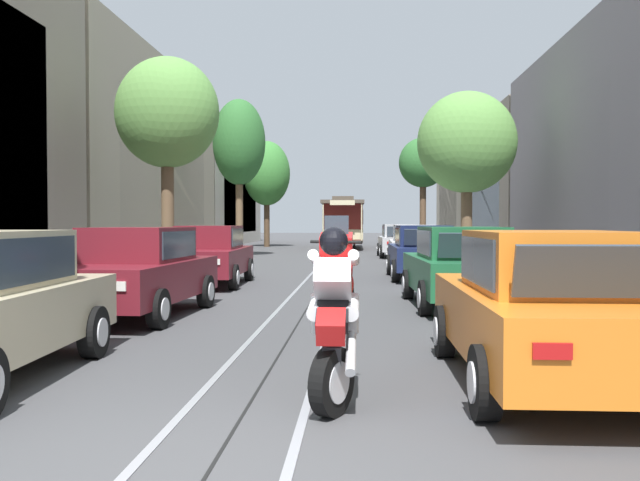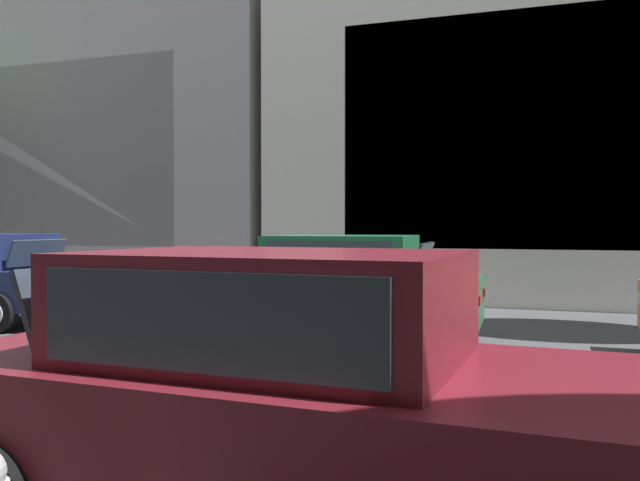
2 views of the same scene
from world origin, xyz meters
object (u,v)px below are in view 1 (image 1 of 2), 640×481
at_px(parked_car_silver_fifth_right, 399,241).
at_px(parked_car_maroon_mid_left, 209,255).
at_px(street_tree_kerb_right_mid, 423,164).
at_px(parked_car_navy_mid_right, 423,252).
at_px(street_tree_kerb_left_second, 167,115).
at_px(cable_car_trolley, 344,223).
at_px(fire_hydrant, 78,288).
at_px(motorcycle_with_rider, 335,304).
at_px(street_tree_kerb_left_fourth, 267,174).
at_px(street_tree_kerb_left_mid, 239,143).
at_px(parked_car_white_fourth_right, 414,245).
at_px(street_tree_kerb_right_second, 467,143).
at_px(parked_car_orange_near_right, 548,307).
at_px(parked_car_green_second_right, 461,267).
at_px(parked_car_maroon_second_left, 137,271).

bearing_deg(parked_car_silver_fifth_right, parked_car_maroon_mid_left, -111.87).
distance_m(parked_car_silver_fifth_right, street_tree_kerb_right_mid, 10.00).
bearing_deg(parked_car_navy_mid_right, street_tree_kerb_left_second, 175.34).
xyz_separation_m(street_tree_kerb_right_mid, cable_car_trolley, (-4.89, 2.59, -3.56)).
bearing_deg(fire_hydrant, motorcycle_with_rider, -50.66).
distance_m(street_tree_kerb_left_fourth, motorcycle_with_rider, 40.20).
bearing_deg(street_tree_kerb_left_mid, parked_car_silver_fifth_right, -1.76).
height_order(street_tree_kerb_left_mid, cable_car_trolley, street_tree_kerb_left_mid).
relative_size(parked_car_white_fourth_right, cable_car_trolley, 0.48).
bearing_deg(street_tree_kerb_left_second, motorcycle_with_rider, -68.34).
distance_m(parked_car_white_fourth_right, street_tree_kerb_left_mid, 11.39).
xyz_separation_m(street_tree_kerb_left_mid, cable_car_trolley, (4.85, 11.10, -3.87)).
height_order(parked_car_navy_mid_right, motorcycle_with_rider, motorcycle_with_rider).
height_order(street_tree_kerb_left_second, street_tree_kerb_left_fourth, street_tree_kerb_left_fourth).
relative_size(street_tree_kerb_right_second, street_tree_kerb_right_mid, 0.94).
bearing_deg(street_tree_kerb_left_mid, street_tree_kerb_left_fourth, 91.98).
bearing_deg(parked_car_maroon_mid_left, parked_car_white_fourth_right, 53.80).
distance_m(parked_car_navy_mid_right, fire_hydrant, 10.45).
distance_m(street_tree_kerb_left_mid, motorcycle_with_rider, 27.40).
relative_size(parked_car_orange_near_right, fire_hydrant, 5.19).
bearing_deg(parked_car_maroon_mid_left, motorcycle_with_rider, -71.83).
relative_size(parked_car_green_second_right, street_tree_kerb_left_second, 0.65).
distance_m(parked_car_maroon_mid_left, parked_car_orange_near_right, 12.22).
bearing_deg(motorcycle_with_rider, parked_car_navy_mid_right, 81.30).
bearing_deg(parked_car_navy_mid_right, parked_car_maroon_mid_left, -158.43).
xyz_separation_m(parked_car_maroon_mid_left, street_tree_kerb_right_second, (7.91, 7.12, 3.75)).
xyz_separation_m(parked_car_maroon_mid_left, parked_car_navy_mid_right, (5.87, 2.32, 0.00)).
relative_size(parked_car_maroon_second_left, parked_car_white_fourth_right, 1.01).
height_order(parked_car_maroon_mid_left, motorcycle_with_rider, motorcycle_with_rider).
relative_size(street_tree_kerb_right_second, fire_hydrant, 7.67).
bearing_deg(street_tree_kerb_left_mid, parked_car_orange_near_right, -73.10).
bearing_deg(cable_car_trolley, parked_car_white_fourth_right, -80.06).
relative_size(parked_car_maroon_second_left, street_tree_kerb_left_second, 0.65).
xyz_separation_m(parked_car_maroon_mid_left, street_tree_kerb_right_mid, (7.87, 23.46, 4.42)).
bearing_deg(parked_car_navy_mid_right, parked_car_white_fourth_right, 87.89).
height_order(street_tree_kerb_left_fourth, motorcycle_with_rider, street_tree_kerb_left_fourth).
bearing_deg(cable_car_trolley, parked_car_orange_near_right, -85.43).
relative_size(parked_car_silver_fifth_right, fire_hydrant, 5.22).
distance_m(parked_car_silver_fifth_right, street_tree_kerb_left_mid, 9.11).
bearing_deg(street_tree_kerb_right_second, parked_car_maroon_mid_left, -138.00).
distance_m(parked_car_silver_fifth_right, street_tree_kerb_right_second, 8.70).
relative_size(parked_car_silver_fifth_right, street_tree_kerb_right_second, 0.68).
xyz_separation_m(parked_car_maroon_second_left, parked_car_green_second_right, (5.93, 1.65, 0.00)).
bearing_deg(street_tree_kerb_left_fourth, fire_hydrant, -88.34).
height_order(parked_car_orange_near_right, parked_car_silver_fifth_right, same).
height_order(parked_car_orange_near_right, cable_car_trolley, cable_car_trolley).
distance_m(parked_car_maroon_mid_left, parked_car_navy_mid_right, 6.31).
bearing_deg(parked_car_green_second_right, cable_car_trolley, 95.65).
xyz_separation_m(parked_car_silver_fifth_right, street_tree_kerb_left_second, (-7.87, -11.76, 4.22)).
bearing_deg(parked_car_white_fourth_right, parked_car_maroon_second_left, -112.88).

